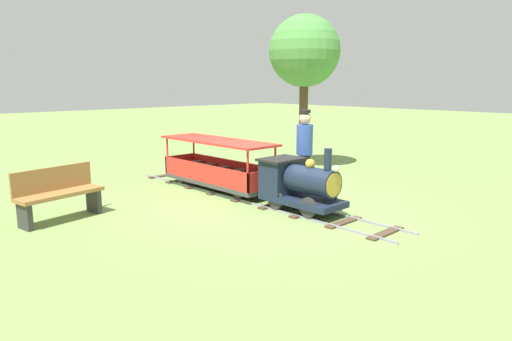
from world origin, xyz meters
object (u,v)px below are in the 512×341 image
object	(u,v)px
locomotive	(298,183)
oak_tree_near	(305,52)
passenger_car	(218,169)
conductor_person	(304,146)
park_bench	(59,194)

from	to	relation	value
locomotive	oak_tree_near	xyz separation A→B (m)	(-3.09, -2.55, 2.34)
passenger_car	oak_tree_near	world-z (taller)	oak_tree_near
locomotive	passenger_car	distance (m)	2.10
locomotive	conductor_person	bearing A→B (deg)	-145.03
park_bench	locomotive	bearing A→B (deg)	143.88
conductor_person	park_bench	size ratio (longest dim) A/B	1.20
oak_tree_near	conductor_person	bearing A→B (deg)	41.10
locomotive	passenger_car	size ratio (longest dim) A/B	0.54
park_bench	oak_tree_near	distance (m)	6.60
locomotive	passenger_car	bearing A→B (deg)	-90.00
conductor_person	park_bench	bearing A→B (deg)	-22.77
park_bench	oak_tree_near	xyz separation A→B (m)	(-6.14, -0.33, 2.40)
locomotive	oak_tree_near	world-z (taller)	oak_tree_near
conductor_person	park_bench	xyz separation A→B (m)	(3.89, -1.63, -0.54)
locomotive	conductor_person	distance (m)	1.13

